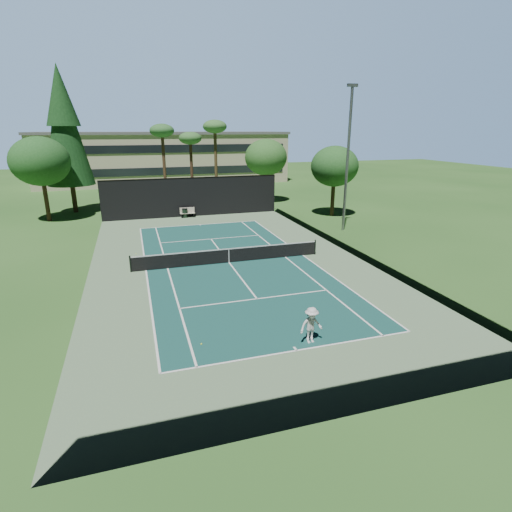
{
  "coord_description": "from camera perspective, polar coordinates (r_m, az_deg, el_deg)",
  "views": [
    {
      "loc": [
        -5.85,
        -25.16,
        8.68
      ],
      "look_at": [
        1.0,
        -3.0,
        1.3
      ],
      "focal_mm": 28.0,
      "sensor_mm": 36.0,
      "label": 1
    }
  ],
  "objects": [
    {
      "name": "court_surface",
      "position": [
        27.25,
        -3.88,
        -0.94
      ],
      "size": [
        10.97,
        23.77,
        0.01
      ],
      "primitive_type": "cube",
      "color": "#164842",
      "rests_on": "ground"
    },
    {
      "name": "park_bench",
      "position": [
        41.9,
        -9.78,
        6.19
      ],
      "size": [
        1.5,
        0.45,
        1.02
      ],
      "color": "#BAB39A",
      "rests_on": "ground"
    },
    {
      "name": "player",
      "position": [
        17.2,
        7.9,
        -9.77
      ],
      "size": [
        1.09,
        0.69,
        1.61
      ],
      "primitive_type": "imported",
      "rotation": [
        0.0,
        0.0,
        0.09
      ],
      "color": "silver",
      "rests_on": "ground"
    },
    {
      "name": "palm_c",
      "position": [
        49.16,
        -5.89,
        17.47
      ],
      "size": [
        2.8,
        2.8,
        9.77
      ],
      "color": "#4F3A21",
      "rests_on": "ground"
    },
    {
      "name": "apron_slab",
      "position": [
        27.25,
        -3.88,
        -0.96
      ],
      "size": [
        18.0,
        32.0,
        0.01
      ],
      "primitive_type": "cube",
      "color": "#60805A",
      "rests_on": "ground"
    },
    {
      "name": "tennis_ball_d",
      "position": [
        30.36,
        -16.77,
        0.32
      ],
      "size": [
        0.06,
        0.06,
        0.06
      ],
      "primitive_type": "sphere",
      "color": "#C8D530",
      "rests_on": "ground"
    },
    {
      "name": "decid_tree_c",
      "position": [
        44.02,
        -28.46,
        11.78
      ],
      "size": [
        5.44,
        5.44,
        8.09
      ],
      "color": "#4F3321",
      "rests_on": "ground"
    },
    {
      "name": "light_pole",
      "position": [
        35.99,
        12.97,
        13.67
      ],
      "size": [
        0.9,
        0.25,
        12.22
      ],
      "color": "gray",
      "rests_on": "ground"
    },
    {
      "name": "tennis_ball_b",
      "position": [
        29.18,
        -6.03,
        0.31
      ],
      "size": [
        0.07,
        0.07,
        0.07
      ],
      "primitive_type": "sphere",
      "color": "#DCF437",
      "rests_on": "ground"
    },
    {
      "name": "decid_tree_b",
      "position": [
        42.29,
        11.15,
        12.44
      ],
      "size": [
        4.8,
        4.8,
        7.14
      ],
      "color": "#45301D",
      "rests_on": "ground"
    },
    {
      "name": "tennis_ball_c",
      "position": [
        30.41,
        -2.62,
        1.11
      ],
      "size": [
        0.07,
        0.07,
        0.07
      ],
      "primitive_type": "sphere",
      "color": "#D3F638",
      "rests_on": "ground"
    },
    {
      "name": "court_lines",
      "position": [
        27.25,
        -3.88,
        -0.93
      ],
      "size": [
        11.07,
        23.87,
        0.01
      ],
      "color": "white",
      "rests_on": "ground"
    },
    {
      "name": "palm_a",
      "position": [
        49.32,
        -13.27,
        16.63
      ],
      "size": [
        2.8,
        2.8,
        9.32
      ],
      "color": "#49311F",
      "rests_on": "ground"
    },
    {
      "name": "tennis_net",
      "position": [
        27.08,
        -3.9,
        0.15
      ],
      "size": [
        12.9,
        0.1,
        1.1
      ],
      "color": "black",
      "rests_on": "ground"
    },
    {
      "name": "palm_b",
      "position": [
        51.71,
        -9.37,
        15.96
      ],
      "size": [
        2.8,
        2.8,
        8.42
      ],
      "color": "#41281B",
      "rests_on": "ground"
    },
    {
      "name": "campus_building",
      "position": [
        71.52,
        -12.82,
        13.63
      ],
      "size": [
        40.5,
        12.5,
        8.3
      ],
      "color": "#BCB091",
      "rests_on": "ground"
    },
    {
      "name": "ground",
      "position": [
        27.26,
        -3.88,
        -0.97
      ],
      "size": [
        160.0,
        160.0,
        0.0
      ],
      "primitive_type": "plane",
      "color": "#2B5921",
      "rests_on": "ground"
    },
    {
      "name": "pine_tree",
      "position": [
        47.57,
        -25.81,
        17.04
      ],
      "size": [
        4.8,
        4.8,
        15.0
      ],
      "color": "#412D1B",
      "rests_on": "ground"
    },
    {
      "name": "fence",
      "position": [
        26.74,
        -4.0,
        3.16
      ],
      "size": [
        18.04,
        32.05,
        4.03
      ],
      "color": "black",
      "rests_on": "ground"
    },
    {
      "name": "trash_bin",
      "position": [
        41.86,
        -10.13,
        6.07
      ],
      "size": [
        0.56,
        0.56,
        0.95
      ],
      "color": "black",
      "rests_on": "ground"
    },
    {
      "name": "decid_tree_a",
      "position": [
        49.86,
        1.43,
        13.89
      ],
      "size": [
        5.12,
        5.12,
        7.62
      ],
      "color": "#4B3720",
      "rests_on": "ground"
    },
    {
      "name": "tennis_ball_a",
      "position": [
        17.38,
        -7.81,
        -12.35
      ],
      "size": [
        0.08,
        0.08,
        0.08
      ],
      "primitive_type": "sphere",
      "color": "#D0EC35",
      "rests_on": "ground"
    }
  ]
}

